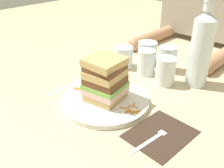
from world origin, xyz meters
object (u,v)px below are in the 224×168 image
Objects in this scene: empty_tumbler_0 at (124,57)px; empty_tumbler_2 at (167,59)px; knife at (68,85)px; napkin_dark at (160,134)px; main_plate at (105,101)px; sandwich at (105,80)px; empty_tumbler_3 at (146,62)px; water_bottle at (201,49)px; juice_glass at (165,72)px; fork at (155,137)px; empty_tumbler_1 at (147,53)px.

empty_tumbler_0 is 0.87× the size of empty_tumbler_2.
napkin_dark is at bearing 0.94° from knife.
main_plate is 0.21m from napkin_dark.
sandwich is at bearing -168.32° from main_plate.
sandwich is at bearing -81.86° from empty_tumbler_3.
napkin_dark is at bearing -35.21° from empty_tumbler_0.
water_bottle is 0.16m from empty_tumbler_2.
water_bottle is at bearing -10.17° from empty_tumbler_2.
knife is 2.02× the size of juice_glass.
knife is at bearing -117.11° from empty_tumbler_3.
fork is 0.38m from empty_tumbler_3.
juice_glass is 0.14m from water_bottle.
water_bottle is at bearing 13.48° from empty_tumbler_0.
water_bottle is (-0.07, 0.34, 0.13)m from fork.
empty_tumbler_2 reaches higher than empty_tumbler_1.
juice_glass is (-0.15, 0.24, 0.04)m from napkin_dark.
empty_tumbler_0 is (-0.20, 0.01, -0.00)m from juice_glass.
water_bottle is at bearing 102.28° from napkin_dark.
napkin_dark is 1.87× the size of empty_tumbler_1.
main_plate is 1.66× the size of fork.
water_bottle is 0.31m from empty_tumbler_0.
main_plate is 0.37m from water_bottle.
napkin_dark is 0.35m from water_bottle.
sandwich is at bearing -91.05° from empty_tumbler_2.
water_bottle is at bearing 65.09° from sandwich.
empty_tumbler_3 is at bearing -163.06° from water_bottle.
empty_tumbler_0 is at bearing 82.35° from knife.
juice_glass is 1.17× the size of empty_tumbler_0.
empty_tumbler_0 reaches higher than fork.
knife is at bearing -175.81° from main_plate.
sandwich reaches higher than empty_tumbler_3.
sandwich is 0.28m from empty_tumbler_0.
sandwich is at bearing 4.18° from knife.
knife is 0.67× the size of water_bottle.
empty_tumbler_3 is at bearing -55.34° from empty_tumbler_1.
main_plate reaches higher than napkin_dark.
empty_tumbler_1 is 0.93× the size of empty_tumbler_2.
sandwich is (-0.00, -0.00, 0.07)m from main_plate.
main_plate is at bearing 4.19° from knife.
knife is at bearing -117.34° from empty_tumbler_2.
juice_glass is 0.20m from empty_tumbler_0.
empty_tumbler_2 is (0.01, 0.34, -0.03)m from sandwich.
main_plate is at bearing -74.46° from empty_tumbler_1.
empty_tumbler_2 is (-0.06, 0.10, 0.00)m from juice_glass.
empty_tumbler_0 is at bearing 119.91° from sandwich.
knife is at bearing -179.06° from napkin_dark.
empty_tumbler_3 is (-0.18, -0.06, -0.09)m from water_bottle.
empty_tumbler_2 is at bearing 32.49° from empty_tumbler_0.
sandwich is 0.23m from napkin_dark.
napkin_dark is 2.02× the size of empty_tumbler_0.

